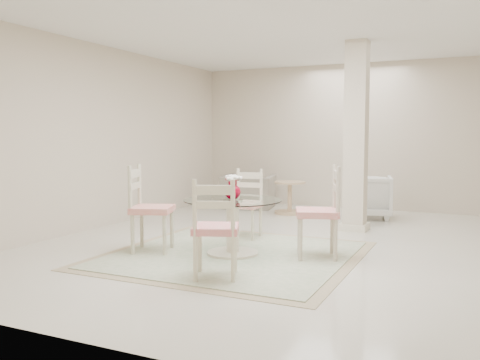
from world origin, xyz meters
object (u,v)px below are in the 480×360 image
at_px(column, 356,137).
at_px(armchair_white, 368,196).
at_px(dining_chair_north, 247,198).
at_px(recliner_taupe, 248,192).
at_px(dining_table, 233,227).
at_px(dining_chair_west, 146,202).
at_px(dining_chair_south, 215,222).
at_px(red_vase, 233,187).
at_px(dining_chair_east, 324,205).
at_px(side_table, 290,199).

height_order(column, armchair_white, column).
relative_size(dining_chair_north, recliner_taupe, 1.07).
distance_m(dining_table, dining_chair_west, 1.06).
relative_size(column, dining_chair_north, 2.66).
height_order(dining_table, dining_chair_south, dining_chair_south).
relative_size(column, recliner_taupe, 2.84).
bearing_deg(dining_chair_south, column, -124.07).
bearing_deg(dining_chair_west, dining_table, -93.38).
bearing_deg(dining_table, recliner_taupe, 111.22).
bearing_deg(dining_chair_north, recliner_taupe, 109.19).
bearing_deg(red_vase, dining_chair_north, 105.28).
relative_size(dining_chair_north, armchair_white, 1.29).
bearing_deg(dining_chair_west, red_vase, -93.56).
distance_m(recliner_taupe, armchair_white, 2.28).
relative_size(dining_table, dining_chair_south, 1.04).
xyz_separation_m(red_vase, armchair_white, (0.88, 3.38, -0.43)).
distance_m(dining_table, dining_chair_north, 1.04).
bearing_deg(recliner_taupe, dining_chair_west, 85.42).
distance_m(red_vase, dining_chair_north, 1.05).
distance_m(dining_table, armchair_white, 3.49).
height_order(red_vase, dining_chair_south, dining_chair_south).
xyz_separation_m(dining_chair_east, armchair_white, (-0.11, 3.09, -0.24)).
bearing_deg(armchair_white, recliner_taupe, -16.75).
bearing_deg(dining_chair_east, recliner_taupe, -164.12).
relative_size(red_vase, side_table, 0.50).
bearing_deg(dining_chair_west, recliner_taupe, -13.52).
height_order(dining_chair_north, recliner_taupe, dining_chair_north).
xyz_separation_m(recliner_taupe, side_table, (0.95, -0.34, -0.05)).
bearing_deg(column, dining_chair_north, -135.27).
xyz_separation_m(dining_table, recliner_taupe, (-1.39, 3.58, -0.02)).
distance_m(column, recliner_taupe, 2.91).
bearing_deg(red_vase, dining_chair_south, -73.82).
bearing_deg(dining_chair_west, armchair_white, -46.45).
relative_size(column, dining_table, 2.42).
relative_size(dining_table, side_table, 1.97).
bearing_deg(red_vase, column, 66.90).
relative_size(red_vase, dining_chair_south, 0.26).
bearing_deg(dining_chair_east, side_table, -174.08).
bearing_deg(side_table, dining_chair_west, -98.73).
bearing_deg(dining_chair_north, dining_chair_east, -33.30).
height_order(dining_table, dining_chair_east, dining_chair_east).
distance_m(red_vase, side_table, 3.31).
bearing_deg(armchair_white, dining_chair_north, 52.74).
bearing_deg(column, dining_chair_south, -101.51).
height_order(recliner_taupe, side_table, recliner_taupe).
xyz_separation_m(dining_chair_east, dining_chair_south, (-0.70, -1.26, -0.04)).
distance_m(dining_chair_west, recliner_taupe, 3.89).
distance_m(dining_chair_east, dining_chair_south, 1.44).
bearing_deg(side_table, armchair_white, 6.33).
bearing_deg(red_vase, dining_chair_west, -164.04).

